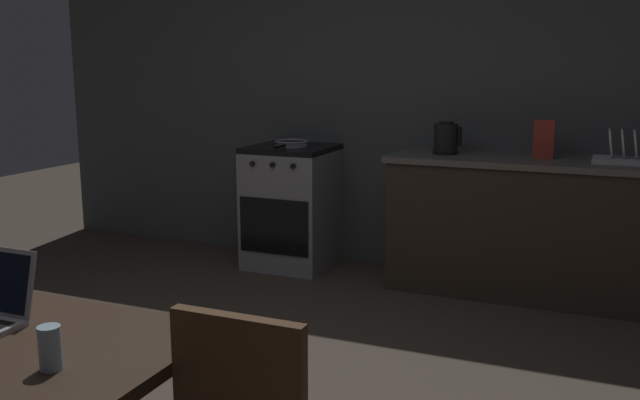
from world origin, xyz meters
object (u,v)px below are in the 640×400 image
at_px(stove_oven, 292,206).
at_px(cereal_box, 544,139).
at_px(dish_rack, 622,155).
at_px(frying_pan, 291,143).
at_px(electric_kettle, 446,138).
at_px(drinking_glass, 50,348).

relative_size(stove_oven, cereal_box, 3.69).
distance_m(stove_oven, dish_rack, 2.31).
xyz_separation_m(stove_oven, frying_pan, (0.01, -0.03, 0.48)).
xyz_separation_m(electric_kettle, drinking_glass, (-0.27, -3.37, -0.22)).
relative_size(stove_oven, drinking_glass, 7.68).
height_order(electric_kettle, frying_pan, electric_kettle).
distance_m(frying_pan, dish_rack, 2.24).
xyz_separation_m(drinking_glass, dish_rack, (1.37, 3.37, 0.17)).
bearing_deg(cereal_box, drinking_glass, -104.88).
bearing_deg(dish_rack, cereal_box, 177.56).
bearing_deg(cereal_box, stove_oven, -179.28).
xyz_separation_m(frying_pan, cereal_box, (1.78, 0.05, 0.10)).
height_order(stove_oven, cereal_box, cereal_box).
height_order(drinking_glass, dish_rack, dish_rack).
bearing_deg(electric_kettle, dish_rack, 0.00).
relative_size(frying_pan, dish_rack, 1.26).
xyz_separation_m(electric_kettle, frying_pan, (-1.14, -0.03, -0.08)).
xyz_separation_m(stove_oven, dish_rack, (2.26, 0.00, 0.51)).
bearing_deg(frying_pan, stove_oven, 119.09).
bearing_deg(dish_rack, electric_kettle, 180.00).
bearing_deg(drinking_glass, frying_pan, 104.71).
bearing_deg(drinking_glass, electric_kettle, 85.46).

